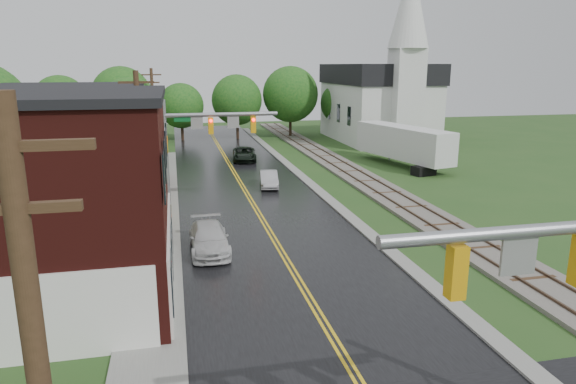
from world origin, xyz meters
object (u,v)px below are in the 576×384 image
object	(u,v)px
pickup_white	(209,239)
semi_trailer	(403,143)
tree_left_e	(133,113)
traffic_signal_far	(199,134)
utility_pole_b	(141,153)
utility_pole_c	(154,115)
suv_dark	(244,154)
sedan_silver	(269,179)
tree_left_c	(66,124)
church	(381,94)

from	to	relation	value
pickup_white	semi_trailer	size ratio (longest dim) A/B	0.39
tree_left_e	traffic_signal_far	bearing A→B (deg)	-74.11
traffic_signal_far	utility_pole_b	world-z (taller)	utility_pole_b
utility_pole_b	utility_pole_c	size ratio (longest dim) A/B	1.00
tree_left_e	pickup_white	xyz separation A→B (m)	(5.27, -26.94, -4.13)
suv_dark	sedan_silver	xyz separation A→B (m)	(0.32, -11.62, -0.04)
traffic_signal_far	suv_dark	size ratio (longest dim) A/B	1.52
tree_left_e	suv_dark	xyz separation A→B (m)	(10.51, -1.96, -4.14)
sedan_silver	pickup_white	xyz separation A→B (m)	(-5.56, -13.36, 0.05)
suv_dark	sedan_silver	size ratio (longest dim) A/B	1.27
semi_trailer	sedan_silver	bearing A→B (deg)	-157.41
suv_dark	traffic_signal_far	bearing A→B (deg)	-100.60
tree_left_c	church	bearing A→B (deg)	22.24
suv_dark	sedan_silver	bearing A→B (deg)	-82.19
church	tree_left_e	xyz separation A→B (m)	(-28.85, -7.84, -1.02)
utility_pole_b	suv_dark	xyz separation A→B (m)	(8.46, 21.94, -4.05)
semi_trailer	tree_left_e	bearing A→B (deg)	162.48
church	suv_dark	world-z (taller)	church
church	pickup_white	xyz separation A→B (m)	(-23.58, -34.78, -5.15)
utility_pole_b	sedan_silver	xyz separation A→B (m)	(8.78, 10.32, -4.09)
tree_left_e	sedan_silver	world-z (taller)	tree_left_e
tree_left_c	utility_pole_b	bearing A→B (deg)	-68.51
sedan_silver	utility_pole_b	bearing A→B (deg)	-123.35
tree_left_c	suv_dark	xyz separation A→B (m)	(15.51, 4.04, -3.84)
tree_left_e	semi_trailer	size ratio (longest dim) A/B	0.69
utility_pole_c	tree_left_e	distance (m)	2.79
utility_pole_c	sedan_silver	bearing A→B (deg)	-53.07
tree_left_c	utility_pole_c	bearing A→B (deg)	30.20
utility_pole_b	tree_left_e	size ratio (longest dim) A/B	1.10
traffic_signal_far	utility_pole_c	world-z (taller)	utility_pole_c
tree_left_c	sedan_silver	xyz separation A→B (m)	(15.83, -7.58, -3.89)
tree_left_c	semi_trailer	bearing A→B (deg)	-3.47
utility_pole_c	tree_left_c	world-z (taller)	utility_pole_c
suv_dark	semi_trailer	xyz separation A→B (m)	(14.20, -5.85, 1.55)
pickup_white	semi_trailer	distance (m)	27.32
semi_trailer	traffic_signal_far	bearing A→B (deg)	-150.14
tree_left_c	pickup_white	size ratio (longest dim) A/B	1.63
utility_pole_c	tree_left_e	bearing A→B (deg)	137.16
tree_left_e	suv_dark	bearing A→B (deg)	-10.54
church	utility_pole_c	bearing A→B (deg)	-160.03
church	semi_trailer	world-z (taller)	church
church	tree_left_e	bearing A→B (deg)	-164.80
utility_pole_c	pickup_white	size ratio (longest dim) A/B	1.91
utility_pole_c	utility_pole_b	bearing A→B (deg)	-90.00
tree_left_c	tree_left_e	xyz separation A→B (m)	(5.00, 6.00, 0.30)
semi_trailer	suv_dark	bearing A→B (deg)	157.62
church	utility_pole_b	distance (m)	41.55
traffic_signal_far	utility_pole_c	xyz separation A→B (m)	(-3.33, 17.00, -0.25)
tree_left_e	semi_trailer	xyz separation A→B (m)	(24.71, -7.80, -2.60)
utility_pole_c	tree_left_e	world-z (taller)	utility_pole_c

